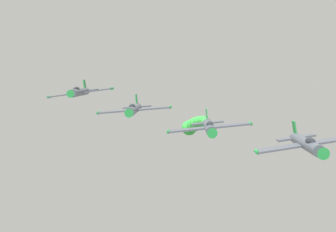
% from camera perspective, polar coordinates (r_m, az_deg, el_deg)
% --- Properties ---
extents(airplane_lead, '(9.49, 10.35, 2.80)m').
position_cam_1_polar(airplane_lead, '(46.73, 16.09, -3.19)').
color(airplane_lead, '#474C56').
extents(airplane_left_inner, '(9.54, 10.35, 2.54)m').
position_cam_1_polar(airplane_left_inner, '(53.40, 4.93, -1.30)').
color(airplane_left_inner, '#474C56').
extents(smoke_trail_left_inner, '(3.68, 15.00, 3.90)m').
position_cam_1_polar(smoke_trail_left_inner, '(70.45, 3.19, -1.04)').
color(smoke_trail_left_inner, green).
extents(airplane_right_inner, '(9.56, 10.35, 2.44)m').
position_cam_1_polar(airplane_right_inner, '(60.72, -4.07, 0.79)').
color(airplane_right_inner, '#474C56').
extents(airplane_left_outer, '(9.52, 10.35, 2.68)m').
position_cam_1_polar(airplane_left_outer, '(69.90, -10.46, 2.81)').
color(airplane_left_outer, '#474C56').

